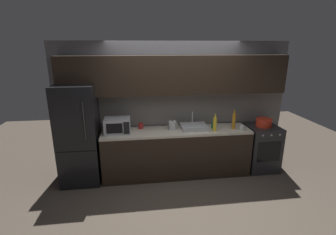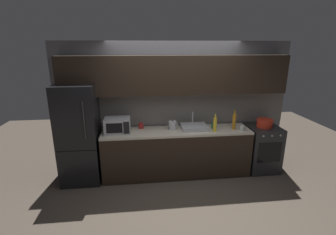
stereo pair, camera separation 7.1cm
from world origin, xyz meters
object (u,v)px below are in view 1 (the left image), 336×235
at_px(refrigerator, 79,135).
at_px(mug_clear, 242,128).
at_px(oven_range, 261,148).
at_px(mug_green, 214,126).
at_px(kettle, 172,125).
at_px(mug_red, 141,126).
at_px(cooking_pot, 264,122).
at_px(wine_bottle_yellow, 215,124).
at_px(wine_bottle_amber, 234,121).
at_px(microwave, 117,125).

distance_m(refrigerator, mug_clear, 2.97).
relative_size(oven_range, mug_green, 8.78).
relative_size(kettle, mug_red, 1.71).
distance_m(mug_red, cooking_pot, 2.38).
height_order(mug_green, mug_red, mug_red).
bearing_deg(kettle, mug_red, 168.41).
bearing_deg(kettle, wine_bottle_yellow, -14.42).
bearing_deg(refrigerator, kettle, 1.93).
distance_m(wine_bottle_amber, cooking_pot, 0.65).
bearing_deg(refrigerator, wine_bottle_amber, -1.47).
bearing_deg(mug_green, mug_red, 173.73).
distance_m(refrigerator, cooking_pot, 3.48).
bearing_deg(oven_range, wine_bottle_amber, -173.71).
distance_m(mug_green, cooking_pot, 1.00).
relative_size(mug_clear, cooking_pot, 0.31).
bearing_deg(mug_clear, microwave, 175.65).
bearing_deg(kettle, microwave, -177.82).
relative_size(microwave, wine_bottle_amber, 1.25).
relative_size(microwave, cooking_pot, 1.51).
xyz_separation_m(oven_range, mug_clear, (-0.52, -0.15, 0.50)).
relative_size(wine_bottle_yellow, mug_green, 3.17).
bearing_deg(oven_range, mug_red, 175.71).
bearing_deg(refrigerator, wine_bottle_yellow, -3.23).
distance_m(refrigerator, wine_bottle_yellow, 2.45).
height_order(kettle, wine_bottle_yellow, wine_bottle_yellow).
bearing_deg(microwave, refrigerator, -178.45).
distance_m(wine_bottle_yellow, mug_clear, 0.53).
height_order(wine_bottle_yellow, mug_green, wine_bottle_yellow).
bearing_deg(oven_range, mug_green, 178.46).
bearing_deg(mug_red, cooking_pot, -4.25).
xyz_separation_m(refrigerator, cooking_pot, (3.48, 0.00, 0.08)).
height_order(refrigerator, cooking_pot, refrigerator).
height_order(refrigerator, oven_range, refrigerator).
xyz_separation_m(microwave, cooking_pot, (2.80, -0.02, -0.06)).
height_order(microwave, wine_bottle_amber, wine_bottle_amber).
height_order(wine_bottle_amber, mug_clear, wine_bottle_amber).
xyz_separation_m(oven_range, wine_bottle_yellow, (-1.03, -0.14, 0.58)).
bearing_deg(microwave, wine_bottle_yellow, -5.06).
relative_size(refrigerator, kettle, 9.68).
bearing_deg(microwave, wine_bottle_amber, -2.42).
relative_size(wine_bottle_yellow, mug_clear, 3.46).
height_order(oven_range, kettle, kettle).
bearing_deg(cooking_pot, mug_red, 175.75).
bearing_deg(mug_green, mug_clear, -20.47).
bearing_deg(cooking_pot, mug_clear, -163.26).
distance_m(kettle, wine_bottle_amber, 1.15).
height_order(oven_range, mug_red, mug_red).
bearing_deg(wine_bottle_yellow, cooking_pot, 7.60).
height_order(wine_bottle_yellow, wine_bottle_amber, wine_bottle_amber).
distance_m(oven_range, wine_bottle_yellow, 1.20).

